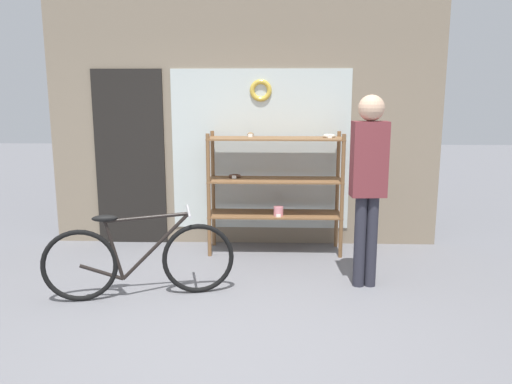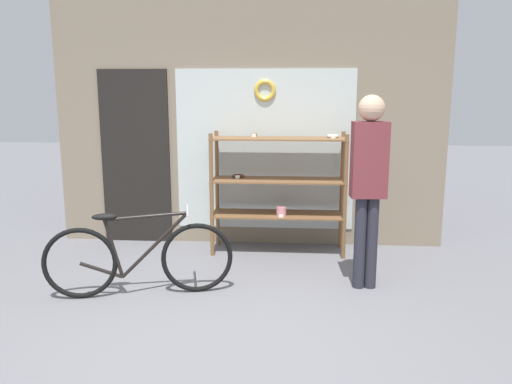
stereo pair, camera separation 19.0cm
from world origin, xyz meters
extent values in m
plane|color=slate|center=(0.00, 0.00, 0.00)|extent=(30.00, 30.00, 0.00)
cube|color=gray|center=(0.00, 2.43, 1.97)|extent=(4.66, 0.08, 3.94)
cube|color=silver|center=(0.20, 2.38, 1.15)|extent=(2.12, 0.02, 1.90)
cube|color=black|center=(-1.38, 2.37, 1.05)|extent=(0.84, 0.03, 2.10)
torus|color=gold|center=(0.20, 2.36, 1.85)|extent=(0.26, 0.06, 0.26)
cylinder|color=brown|center=(-0.36, 1.86, 0.69)|extent=(0.04, 0.04, 1.39)
cylinder|color=brown|center=(1.11, 1.86, 0.69)|extent=(0.04, 0.04, 1.39)
cylinder|color=brown|center=(-0.36, 2.27, 0.69)|extent=(0.04, 0.04, 1.39)
cylinder|color=brown|center=(1.11, 2.27, 0.69)|extent=(0.04, 0.04, 1.39)
cube|color=brown|center=(0.37, 2.06, 0.44)|extent=(1.52, 0.46, 0.02)
cube|color=brown|center=(0.37, 2.06, 0.85)|extent=(1.52, 0.46, 0.02)
cube|color=brown|center=(0.37, 2.06, 1.32)|extent=(1.52, 0.46, 0.02)
cylinder|color=pink|center=(0.41, 1.94, 0.51)|extent=(0.11, 0.11, 0.11)
cube|color=white|center=(0.41, 1.88, 0.47)|extent=(0.05, 0.00, 0.04)
ellipsoid|color=brown|center=(0.09, 2.19, 1.35)|extent=(0.07, 0.06, 0.05)
cube|color=white|center=(0.09, 2.15, 1.34)|extent=(0.05, 0.00, 0.04)
torus|color=#4C2D1E|center=(-0.10, 2.16, 0.87)|extent=(0.14, 0.14, 0.03)
cube|color=white|center=(-0.10, 2.08, 0.87)|extent=(0.05, 0.00, 0.04)
torus|color=beige|center=(0.98, 2.11, 1.35)|extent=(0.14, 0.14, 0.04)
cube|color=white|center=(0.98, 2.04, 1.34)|extent=(0.05, 0.00, 0.04)
torus|color=black|center=(-1.34, 0.56, 0.33)|extent=(0.65, 0.19, 0.65)
torus|color=black|center=(-0.33, 0.79, 0.33)|extent=(0.65, 0.19, 0.65)
cylinder|color=black|center=(-0.70, 0.70, 0.47)|extent=(0.61, 0.17, 0.60)
cylinder|color=black|center=(-0.76, 0.69, 0.73)|extent=(0.72, 0.19, 0.07)
cylinder|color=black|center=(-1.05, 0.62, 0.45)|extent=(0.16, 0.07, 0.54)
cylinder|color=black|center=(-1.16, 0.60, 0.25)|extent=(0.37, 0.11, 0.18)
ellipsoid|color=black|center=(-1.11, 0.61, 0.74)|extent=(0.23, 0.14, 0.06)
cylinder|color=#B2B2B7|center=(-0.41, 0.77, 0.77)|extent=(0.13, 0.45, 0.02)
cylinder|color=#282833|center=(1.17, 1.01, 0.44)|extent=(0.11, 0.11, 0.87)
cylinder|color=#282833|center=(1.28, 1.02, 0.44)|extent=(0.11, 0.11, 0.87)
cube|color=brown|center=(1.23, 1.01, 1.22)|extent=(0.33, 0.20, 0.69)
sphere|color=tan|center=(1.23, 1.01, 1.68)|extent=(0.24, 0.24, 0.24)
camera|label=1|loc=(0.35, -3.55, 1.80)|focal=35.00mm
camera|label=2|loc=(0.54, -3.54, 1.80)|focal=35.00mm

